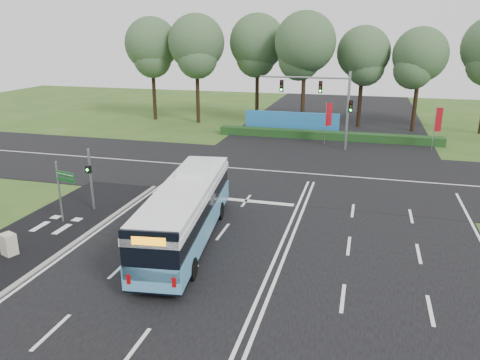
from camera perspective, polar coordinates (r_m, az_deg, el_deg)
name	(u,v)px	position (r m, az deg, el deg)	size (l,w,h in m)	color
ground	(284,239)	(24.51, 5.34, -7.21)	(120.00, 120.00, 0.00)	#2D531B
road_main	(284,239)	(24.50, 5.34, -7.17)	(20.00, 120.00, 0.04)	black
road_cross	(312,174)	(35.65, 8.73, 0.71)	(120.00, 14.00, 0.05)	black
bike_path	(39,236)	(26.91, -23.32, -6.25)	(5.00, 18.00, 0.06)	black
kerb_strip	(79,240)	(25.53, -19.05, -6.96)	(0.25, 18.00, 0.12)	gray
city_bus	(186,212)	(23.58, -6.54, -3.86)	(3.89, 11.77, 3.32)	#5295BE
pedestrian_signal	(90,177)	(28.91, -17.77, 0.31)	(0.33, 0.43, 3.80)	gray
street_sign	(62,185)	(27.29, -20.83, -0.57)	(1.35, 0.43, 3.57)	gray
utility_cabinet	(9,245)	(25.08, -26.37, -7.09)	(0.67, 0.56, 1.11)	beige
banner_flag_mid	(328,117)	(45.05, 10.69, 7.57)	(0.58, 0.23, 4.04)	gray
banner_flag_right	(438,122)	(45.41, 22.95, 6.53)	(0.59, 0.09, 3.99)	gray
traffic_light_gantry	(328,98)	(42.97, 10.67, 9.81)	(8.41, 0.28, 7.00)	gray
hedge	(327,136)	(47.64, 10.56, 5.35)	(22.00, 1.20, 0.80)	#143915
blue_hoarding	(291,122)	(50.39, 6.30, 7.01)	(10.00, 0.30, 2.20)	#2170B5
eucalyptus_row	(298,46)	(53.49, 7.08, 15.93)	(43.05, 9.69, 12.47)	black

